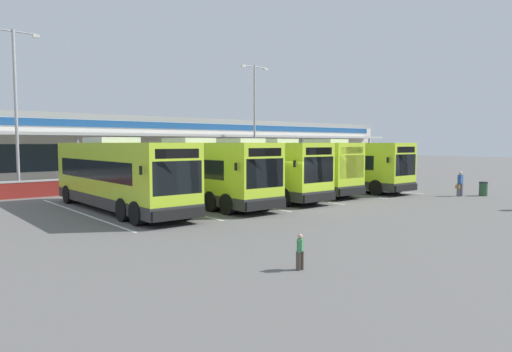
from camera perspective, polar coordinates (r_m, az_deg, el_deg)
The scene contains 19 objects.
ground_plane at distance 24.94m, azimuth 7.16°, elevation -3.89°, with size 200.00×200.00×0.00m, color #605E5B.
terminal_building at distance 47.38m, azimuth -17.24°, elevation 3.42°, with size 70.00×13.00×6.00m.
red_barrier_wall at distance 36.33m, azimuth -9.71°, elevation -0.51°, with size 60.00×0.40×1.10m.
coach_bus_leftmost at distance 24.35m, azimuth -16.84°, elevation -0.01°, with size 2.99×12.15×3.78m.
coach_bus_left_centre at distance 26.38m, azimuth -7.40°, elevation 0.45°, with size 2.99×12.15×3.78m.
coach_bus_centre at distance 29.08m, azimuth -0.86°, elevation 0.82°, with size 2.99×12.15×3.78m.
coach_bus_right_centre at distance 32.18m, azimuth 3.54°, elevation 1.14°, with size 2.99×12.15×3.78m.
coach_bus_rightmost at distance 34.86m, azimuth 9.90°, elevation 1.32°, with size 2.99×12.15×3.78m.
bay_stripe_far_west at distance 24.37m, azimuth -21.28°, elevation -4.33°, with size 0.14×13.00×0.01m, color silver.
bay_stripe_west at distance 25.97m, azimuth -12.43°, elevation -3.63°, with size 0.14×13.00×0.01m, color silver.
bay_stripe_mid_west at distance 28.11m, azimuth -4.78°, elevation -2.96°, with size 0.14×13.00×0.01m, color silver.
bay_stripe_centre at distance 30.68m, azimuth 1.69°, elevation -2.34°, with size 0.14×13.00×0.01m, color silver.
bay_stripe_mid_east at distance 33.57m, azimuth 7.09°, elevation -1.81°, with size 0.14×13.00×0.01m, color silver.
bay_stripe_east at distance 36.73m, azimuth 11.60°, elevation -1.35°, with size 0.14×13.00×0.01m, color silver.
pedestrian_with_handbag at distance 32.56m, azimuth 24.29°, elevation -0.83°, with size 0.62×0.31×1.62m.
pedestrian_child at distance 12.64m, azimuth 5.57°, elevation -9.31°, with size 0.31×0.23×1.00m.
lamp_post_west at distance 34.60m, azimuth -28.00°, elevation 8.34°, with size 3.24×0.28×11.00m.
lamp_post_centre at distance 44.51m, azimuth -0.18°, elevation 7.79°, with size 3.24×0.28×11.00m.
litter_bin at distance 33.46m, azimuth 26.69°, elevation -1.45°, with size 0.54×0.54×0.93m.
Camera 1 is at (-17.98, -16.93, 3.48)m, focal length 31.79 mm.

